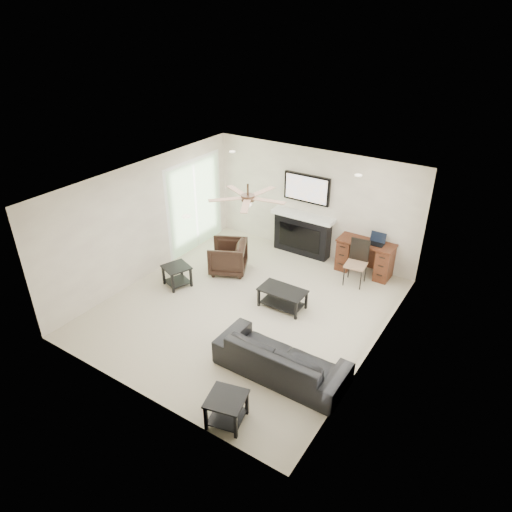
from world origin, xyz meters
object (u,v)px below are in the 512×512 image
(armchair, at_px, (228,257))
(fireplace_unit, at_px, (303,216))
(sofa, at_px, (281,358))
(desk, at_px, (365,257))
(coffee_table, at_px, (282,298))

(armchair, relative_size, fireplace_unit, 0.41)
(sofa, height_order, desk, desk)
(sofa, height_order, fireplace_unit, fireplace_unit)
(armchair, height_order, desk, desk)
(fireplace_unit, bearing_deg, armchair, -120.14)
(fireplace_unit, distance_m, desk, 1.69)
(armchair, relative_size, desk, 0.64)
(fireplace_unit, bearing_deg, sofa, -66.49)
(fireplace_unit, bearing_deg, coffee_table, -71.12)
(sofa, relative_size, armchair, 2.72)
(armchair, distance_m, coffee_table, 1.79)
(coffee_table, distance_m, fireplace_unit, 2.43)
(fireplace_unit, relative_size, desk, 1.57)
(desk, bearing_deg, coffee_table, -111.48)
(armchair, bearing_deg, fireplace_unit, 123.67)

